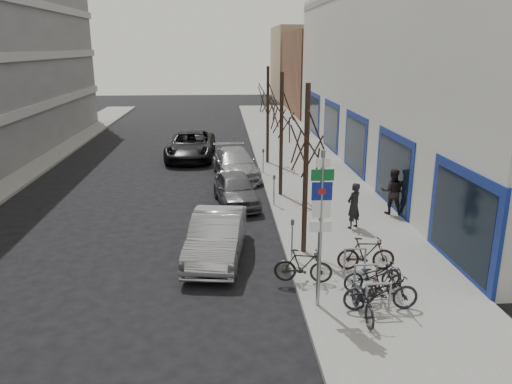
{
  "coord_description": "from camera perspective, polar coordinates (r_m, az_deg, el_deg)",
  "views": [
    {
      "loc": [
        0.05,
        -11.34,
        6.53
      ],
      "look_at": [
        1.1,
        4.11,
        2.0
      ],
      "focal_mm": 35.0,
      "sensor_mm": 36.0,
      "label": 1
    }
  ],
  "objects": [
    {
      "name": "bike_far_inner",
      "position": [
        15.13,
        12.47,
        -6.88
      ],
      "size": [
        1.75,
        0.64,
        1.04
      ],
      "primitive_type": "imported",
      "rotation": [
        0.0,
        0.0,
        1.49
      ],
      "color": "black",
      "rests_on": "sidewalk_east"
    },
    {
      "name": "ground",
      "position": [
        13.09,
        -3.68,
        -13.66
      ],
      "size": [
        120.0,
        120.0,
        0.0
      ],
      "primitive_type": "plane",
      "color": "black",
      "rests_on": "ground"
    },
    {
      "name": "tree_near",
      "position": [
        15.25,
        5.84,
        7.07
      ],
      "size": [
        1.8,
        1.8,
        5.5
      ],
      "color": "black",
      "rests_on": "ground"
    },
    {
      "name": "meter_mid",
      "position": [
        20.73,
        2.08,
        0.58
      ],
      "size": [
        0.1,
        0.08,
        1.27
      ],
      "color": "gray",
      "rests_on": "sidewalk_east"
    },
    {
      "name": "pedestrian_far",
      "position": [
        20.28,
        15.31,
        0.09
      ],
      "size": [
        0.77,
        0.62,
        1.84
      ],
      "primitive_type": "imported",
      "rotation": [
        0.0,
        0.0,
        2.89
      ],
      "color": "black",
      "rests_on": "sidewalk_east"
    },
    {
      "name": "tan_building_far",
      "position": [
        67.72,
        7.81,
        14.44
      ],
      "size": [
        13.0,
        12.0,
        9.0
      ],
      "primitive_type": "cube",
      "color": "#937A5B",
      "rests_on": "ground"
    },
    {
      "name": "meter_front",
      "position": [
        15.54,
        4.17,
        -4.91
      ],
      "size": [
        0.1,
        0.08,
        1.27
      ],
      "color": "gray",
      "rests_on": "sidewalk_east"
    },
    {
      "name": "pedestrian_near",
      "position": [
        18.37,
        11.11,
        -1.54
      ],
      "size": [
        0.74,
        0.7,
        1.7
      ],
      "primitive_type": "imported",
      "rotation": [
        0.0,
        0.0,
        3.79
      ],
      "color": "black",
      "rests_on": "sidewalk_east"
    },
    {
      "name": "bike_mid_inner",
      "position": [
        14.12,
        5.41,
        -8.36
      ],
      "size": [
        1.71,
        0.78,
        1.0
      ],
      "primitive_type": "imported",
      "rotation": [
        0.0,
        0.0,
        1.39
      ],
      "color": "black",
      "rests_on": "sidewalk_east"
    },
    {
      "name": "lane_car",
      "position": [
        30.4,
        -7.46,
        5.32
      ],
      "size": [
        2.91,
        5.95,
        1.63
      ],
      "primitive_type": "imported",
      "rotation": [
        0.0,
        0.0,
        -0.04
      ],
      "color": "black",
      "rests_on": "ground"
    },
    {
      "name": "highway_sign_pole",
      "position": [
        12.27,
        7.41,
        -3.22
      ],
      "size": [
        0.55,
        0.1,
        4.2
      ],
      "color": "gray",
      "rests_on": "ground"
    },
    {
      "name": "bike_rack",
      "position": [
        13.83,
        12.42,
        -9.23
      ],
      "size": [
        0.66,
        2.26,
        0.83
      ],
      "color": "gray",
      "rests_on": "sidewalk_east"
    },
    {
      "name": "meter_back",
      "position": [
        26.04,
        0.83,
        3.85
      ],
      "size": [
        0.1,
        0.08,
        1.27
      ],
      "color": "gray",
      "rests_on": "sidewalk_east"
    },
    {
      "name": "bike_near_right",
      "position": [
        13.57,
        14.24,
        -10.09
      ],
      "size": [
        1.55,
        1.13,
        0.92
      ],
      "primitive_type": "imported",
      "rotation": [
        0.0,
        0.0,
        2.07
      ],
      "color": "black",
      "rests_on": "sidewalk_east"
    },
    {
      "name": "tree_mid",
      "position": [
        21.63,
        2.96,
        9.84
      ],
      "size": [
        1.8,
        1.8,
        5.5
      ],
      "color": "black",
      "rests_on": "ground"
    },
    {
      "name": "sidewalk_east",
      "position": [
        22.74,
        7.57,
        -0.33
      ],
      "size": [
        5.0,
        70.0,
        0.15
      ],
      "primitive_type": "cube",
      "color": "slate",
      "rests_on": "ground"
    },
    {
      "name": "brick_building_far",
      "position": [
        53.01,
        10.54,
        13.3
      ],
      "size": [
        12.0,
        14.0,
        8.0
      ],
      "primitive_type": "cube",
      "color": "brown",
      "rests_on": "ground"
    },
    {
      "name": "parked_car_back",
      "position": [
        25.84,
        -2.4,
        3.29
      ],
      "size": [
        2.64,
        5.15,
        1.43
      ],
      "primitive_type": "imported",
      "rotation": [
        0.0,
        0.0,
        0.13
      ],
      "color": "#96969A",
      "rests_on": "ground"
    },
    {
      "name": "tree_far",
      "position": [
        28.06,
        1.37,
        11.34
      ],
      "size": [
        1.8,
        1.8,
        5.5
      ],
      "color": "black",
      "rests_on": "ground"
    },
    {
      "name": "parked_car_front",
      "position": [
        15.93,
        -4.53,
        -5.07
      ],
      "size": [
        2.11,
        4.64,
        1.47
      ],
      "primitive_type": "imported",
      "rotation": [
        0.0,
        0.0,
        -0.13
      ],
      "color": "#9FA0A4",
      "rests_on": "ground"
    },
    {
      "name": "bike_far_curb",
      "position": [
        13.03,
        14.1,
        -10.64
      ],
      "size": [
        1.91,
        0.58,
        1.17
      ],
      "primitive_type": "imported",
      "rotation": [
        0.0,
        0.0,
        1.57
      ],
      "color": "black",
      "rests_on": "sidewalk_east"
    },
    {
      "name": "bike_mid_curb",
      "position": [
        14.01,
        13.19,
        -8.93
      ],
      "size": [
        1.72,
        0.75,
        1.01
      ],
      "primitive_type": "imported",
      "rotation": [
        0.0,
        0.0,
        1.73
      ],
      "color": "black",
      "rests_on": "sidewalk_east"
    },
    {
      "name": "bike_near_left",
      "position": [
        12.65,
        12.14,
        -11.67
      ],
      "size": [
        0.6,
        1.73,
        1.04
      ],
      "primitive_type": "imported",
      "rotation": [
        0.0,
        0.0,
        0.05
      ],
      "color": "black",
      "rests_on": "sidewalk_east"
    },
    {
      "name": "parked_car_mid",
      "position": [
        21.28,
        -2.33,
        0.35
      ],
      "size": [
        2.16,
        4.21,
        1.37
      ],
      "primitive_type": "imported",
      "rotation": [
        0.0,
        0.0,
        0.14
      ],
      "color": "#55555B",
      "rests_on": "ground"
    }
  ]
}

